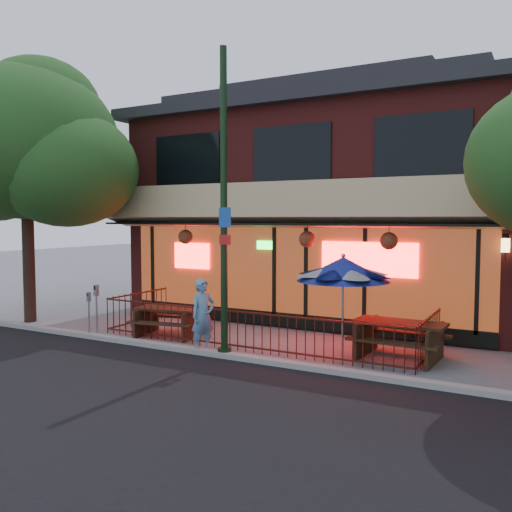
# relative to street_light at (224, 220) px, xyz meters

# --- Properties ---
(ground) EXTENTS (80.00, 80.00, 0.00)m
(ground) POSITION_rel_street_light_xyz_m (-0.00, 0.40, -3.15)
(ground) COLOR gray
(ground) RESTS_ON ground
(asphalt_street) EXTENTS (80.00, 11.00, 0.00)m
(asphalt_street) POSITION_rel_street_light_xyz_m (-0.00, -5.60, -3.15)
(asphalt_street) COLOR black
(asphalt_street) RESTS_ON ground
(curb) EXTENTS (80.00, 0.25, 0.12)m
(curb) POSITION_rel_street_light_xyz_m (-0.00, -0.10, -3.09)
(curb) COLOR #999993
(curb) RESTS_ON ground
(restaurant_building) EXTENTS (12.96, 9.49, 8.05)m
(restaurant_building) POSITION_rel_street_light_xyz_m (-0.00, 7.51, 0.98)
(restaurant_building) COLOR maroon
(restaurant_building) RESTS_ON ground
(patio_fence) EXTENTS (8.44, 2.62, 1.00)m
(patio_fence) POSITION_rel_street_light_xyz_m (-0.00, 0.91, -2.52)
(patio_fence) COLOR #4A170F
(patio_fence) RESTS_ON ground
(street_light) EXTENTS (0.43, 0.32, 7.00)m
(street_light) POSITION_rel_street_light_xyz_m (0.00, 0.00, 0.00)
(street_light) COLOR black
(street_light) RESTS_ON ground
(street_tree_left) EXTENTS (5.60, 5.60, 8.05)m
(street_tree_left) POSITION_rel_street_light_xyz_m (-7.46, 0.79, 2.52)
(street_tree_left) COLOR #36251B
(street_tree_left) RESTS_ON ground
(picnic_table_left) EXTENTS (2.03, 1.69, 0.77)m
(picnic_table_left) POSITION_rel_street_light_xyz_m (-2.45, 1.10, -2.64)
(picnic_table_left) COLOR #382214
(picnic_table_left) RESTS_ON ground
(picnic_table_right) EXTENTS (2.08, 1.64, 0.86)m
(picnic_table_right) POSITION_rel_street_light_xyz_m (3.60, 1.69, -2.58)
(picnic_table_right) COLOR #392514
(picnic_table_right) RESTS_ON ground
(patio_umbrella) EXTENTS (2.09, 2.09, 2.39)m
(patio_umbrella) POSITION_rel_street_light_xyz_m (2.46, 1.10, -1.11)
(patio_umbrella) COLOR gray
(patio_umbrella) RESTS_ON ground
(pedestrian) EXTENTS (0.63, 0.75, 1.76)m
(pedestrian) POSITION_rel_street_light_xyz_m (-0.63, 0.05, -2.27)
(pedestrian) COLOR #5C92B9
(pedestrian) RESTS_ON ground
(parking_meter_near) EXTENTS (0.15, 0.14, 1.43)m
(parking_meter_near) POSITION_rel_street_light_xyz_m (-4.00, 0.00, -2.18)
(parking_meter_near) COLOR #9C9FA4
(parking_meter_near) RESTS_ON ground
(parking_meter_far) EXTENTS (0.13, 0.13, 1.23)m
(parking_meter_far) POSITION_rel_street_light_xyz_m (-4.20, -0.08, -2.32)
(parking_meter_far) COLOR gray
(parking_meter_far) RESTS_ON ground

